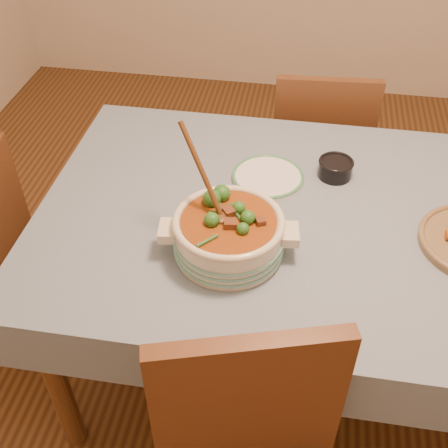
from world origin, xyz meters
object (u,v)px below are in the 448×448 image
(condiment_bowl, at_px, (336,167))
(chair_far, at_px, (319,147))
(stew_casserole, at_px, (228,232))
(white_plate, at_px, (268,177))
(dining_table, at_px, (311,239))

(condiment_bowl, height_order, chair_far, chair_far)
(stew_casserole, xyz_separation_m, white_plate, (0.07, 0.35, -0.07))
(dining_table, relative_size, white_plate, 5.63)
(dining_table, height_order, chair_far, chair_far)
(dining_table, height_order, condiment_bowl, condiment_bowl)
(white_plate, xyz_separation_m, condiment_bowl, (0.21, 0.06, 0.02))
(chair_far, bearing_deg, dining_table, 84.93)
(white_plate, bearing_deg, stew_casserole, -101.88)
(stew_casserole, relative_size, chair_far, 0.45)
(dining_table, distance_m, stew_casserole, 0.34)
(dining_table, relative_size, chair_far, 1.93)
(chair_far, bearing_deg, white_plate, 70.38)
(stew_casserole, xyz_separation_m, chair_far, (0.25, 0.97, -0.34))
(condiment_bowl, xyz_separation_m, chair_far, (-0.04, 0.56, -0.30))
(dining_table, xyz_separation_m, stew_casserole, (-0.23, -0.19, 0.17))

